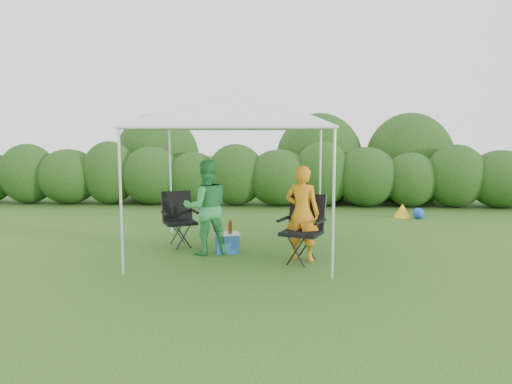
# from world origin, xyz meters

# --- Properties ---
(ground) EXTENTS (70.00, 70.00, 0.00)m
(ground) POSITION_xyz_m (0.00, 0.00, 0.00)
(ground) COLOR #37621F
(hedge) EXTENTS (17.21, 1.53, 1.80)m
(hedge) POSITION_xyz_m (0.11, 6.00, 0.83)
(hedge) COLOR #264D18
(hedge) RESTS_ON ground
(canopy) EXTENTS (3.10, 3.10, 2.83)m
(canopy) POSITION_xyz_m (0.00, 0.50, 2.46)
(canopy) COLOR silver
(canopy) RESTS_ON ground
(chair_right) EXTENTS (0.80, 0.77, 1.06)m
(chair_right) POSITION_xyz_m (1.12, -0.04, 0.60)
(chair_right) COLOR black
(chair_right) RESTS_ON ground
(chair_left) EXTENTS (0.75, 0.73, 0.98)m
(chair_left) POSITION_xyz_m (-1.10, 0.92, 0.55)
(chair_left) COLOR black
(chair_left) RESTS_ON ground
(man) EXTENTS (0.64, 0.52, 1.53)m
(man) POSITION_xyz_m (1.10, 0.02, 0.76)
(man) COLOR orange
(man) RESTS_ON ground
(woman) EXTENTS (0.92, 0.82, 1.58)m
(woman) POSITION_xyz_m (-0.50, 0.33, 0.79)
(woman) COLOR green
(woman) RESTS_ON ground
(cooler) EXTENTS (0.47, 0.39, 0.34)m
(cooler) POSITION_xyz_m (-0.16, 0.43, 0.17)
(cooler) COLOR #205796
(cooler) RESTS_ON ground
(bottle) EXTENTS (0.06, 0.06, 0.24)m
(bottle) POSITION_xyz_m (-0.10, 0.39, 0.46)
(bottle) COLOR #592D0C
(bottle) RESTS_ON cooler
(lawn_toy) EXTENTS (0.66, 0.55, 0.33)m
(lawn_toy) POSITION_xyz_m (3.72, 4.21, 0.16)
(lawn_toy) COLOR yellow
(lawn_toy) RESTS_ON ground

